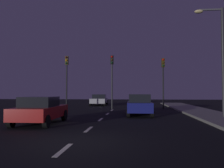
% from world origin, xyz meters
% --- Properties ---
extents(ground_plane, '(80.00, 80.00, 0.00)m').
position_xyz_m(ground_plane, '(0.00, 7.00, 0.00)').
color(ground_plane, black).
extents(sidewalk_curb_right, '(3.00, 40.00, 0.15)m').
position_xyz_m(sidewalk_curb_right, '(7.50, 7.00, 0.07)').
color(sidewalk_curb_right, gray).
rests_on(sidewalk_curb_right, ground_plane).
extents(lane_stripe_nearest, '(0.16, 1.60, 0.01)m').
position_xyz_m(lane_stripe_nearest, '(0.00, -1.20, 0.00)').
color(lane_stripe_nearest, silver).
rests_on(lane_stripe_nearest, ground_plane).
extents(lane_stripe_second, '(0.16, 1.60, 0.01)m').
position_xyz_m(lane_stripe_second, '(0.00, 2.60, 0.00)').
color(lane_stripe_second, silver).
rests_on(lane_stripe_second, ground_plane).
extents(lane_stripe_third, '(0.16, 1.60, 0.01)m').
position_xyz_m(lane_stripe_third, '(0.00, 6.40, 0.00)').
color(lane_stripe_third, silver).
rests_on(lane_stripe_third, ground_plane).
extents(lane_stripe_fourth, '(0.16, 1.60, 0.01)m').
position_xyz_m(lane_stripe_fourth, '(0.00, 10.20, 0.00)').
color(lane_stripe_fourth, silver).
rests_on(lane_stripe_fourth, ground_plane).
extents(lane_stripe_fifth, '(0.16, 1.60, 0.01)m').
position_xyz_m(lane_stripe_fifth, '(0.00, 14.00, 0.00)').
color(lane_stripe_fifth, silver).
rests_on(lane_stripe_fifth, ground_plane).
extents(traffic_signal_left, '(0.32, 0.38, 5.45)m').
position_xyz_m(traffic_signal_left, '(-4.88, 15.48, 3.79)').
color(traffic_signal_left, black).
rests_on(traffic_signal_left, ground_plane).
extents(traffic_signal_center, '(0.32, 0.38, 5.45)m').
position_xyz_m(traffic_signal_center, '(-0.15, 15.48, 3.79)').
color(traffic_signal_center, '#2D2D30').
rests_on(traffic_signal_center, ground_plane).
extents(traffic_signal_right, '(0.32, 0.38, 5.09)m').
position_xyz_m(traffic_signal_right, '(4.98, 15.48, 3.56)').
color(traffic_signal_right, black).
rests_on(traffic_signal_right, ground_plane).
extents(car_stopped_ahead, '(1.85, 4.37, 1.55)m').
position_xyz_m(car_stopped_ahead, '(2.47, 9.36, 0.78)').
color(car_stopped_ahead, navy).
rests_on(car_stopped_ahead, ground_plane).
extents(car_adjacent_lane, '(2.03, 4.14, 1.46)m').
position_xyz_m(car_adjacent_lane, '(-2.95, 4.16, 0.75)').
color(car_adjacent_lane, '#B21919').
rests_on(car_adjacent_lane, ground_plane).
extents(car_oncoming_far, '(2.14, 4.59, 1.42)m').
position_xyz_m(car_oncoming_far, '(-2.45, 22.03, 0.73)').
color(car_oncoming_far, silver).
rests_on(car_oncoming_far, ground_plane).
extents(street_lamp_right, '(1.85, 0.36, 7.19)m').
position_xyz_m(street_lamp_right, '(7.52, 7.51, 4.32)').
color(street_lamp_right, '#2D2D30').
rests_on(street_lamp_right, ground_plane).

